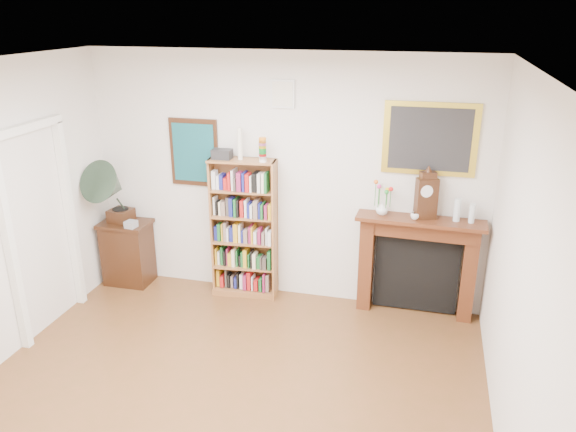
% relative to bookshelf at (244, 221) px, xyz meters
% --- Properties ---
extents(room, '(4.51, 5.01, 2.81)m').
position_rel_bookshelf_xyz_m(room, '(0.43, -2.34, 0.48)').
color(room, brown).
rests_on(room, ground).
extents(door_casing, '(0.08, 1.02, 2.17)m').
position_rel_bookshelf_xyz_m(door_casing, '(-1.77, -1.14, 0.35)').
color(door_casing, white).
rests_on(door_casing, left_wall).
extents(teal_poster, '(0.58, 0.04, 0.78)m').
position_rel_bookshelf_xyz_m(teal_poster, '(-0.62, 0.13, 0.73)').
color(teal_poster, black).
rests_on(teal_poster, back_wall).
extents(small_picture, '(0.26, 0.04, 0.30)m').
position_rel_bookshelf_xyz_m(small_picture, '(0.43, 0.13, 1.43)').
color(small_picture, white).
rests_on(small_picture, back_wall).
extents(gilt_painting, '(0.95, 0.04, 0.75)m').
position_rel_bookshelf_xyz_m(gilt_painting, '(1.98, 0.13, 1.03)').
color(gilt_painting, gold).
rests_on(gilt_painting, back_wall).
extents(bookshelf, '(0.78, 0.34, 1.89)m').
position_rel_bookshelf_xyz_m(bookshelf, '(0.00, 0.00, 0.00)').
color(bookshelf, brown).
rests_on(bookshelf, floor).
extents(side_cabinet, '(0.59, 0.43, 0.79)m').
position_rel_bookshelf_xyz_m(side_cabinet, '(-1.48, -0.08, -0.52)').
color(side_cabinet, black).
rests_on(side_cabinet, floor).
extents(fireplace, '(1.35, 0.36, 1.13)m').
position_rel_bookshelf_xyz_m(fireplace, '(1.96, 0.06, -0.25)').
color(fireplace, '#4A2611').
rests_on(fireplace, floor).
extents(gramophone, '(0.58, 0.69, 0.82)m').
position_rel_bookshelf_xyz_m(gramophone, '(-1.53, -0.20, 0.34)').
color(gramophone, black).
rests_on(gramophone, side_cabinet).
extents(cd_stack, '(0.14, 0.14, 0.08)m').
position_rel_bookshelf_xyz_m(cd_stack, '(-1.32, -0.21, -0.08)').
color(cd_stack, '#B5B6C2').
rests_on(cd_stack, side_cabinet).
extents(mantel_clock, '(0.25, 0.19, 0.50)m').
position_rel_bookshelf_xyz_m(mantel_clock, '(2.00, 0.02, 0.46)').
color(mantel_clock, black).
rests_on(mantel_clock, fireplace).
extents(flower_vase, '(0.14, 0.14, 0.14)m').
position_rel_bookshelf_xyz_m(flower_vase, '(1.55, 0.03, 0.29)').
color(flower_vase, silver).
rests_on(flower_vase, fireplace).
extents(teacup, '(0.13, 0.13, 0.08)m').
position_rel_bookshelf_xyz_m(teacup, '(1.90, -0.04, 0.25)').
color(teacup, silver).
rests_on(teacup, fireplace).
extents(bottle_left, '(0.07, 0.07, 0.24)m').
position_rel_bookshelf_xyz_m(bottle_left, '(2.32, 0.02, 0.34)').
color(bottle_left, silver).
rests_on(bottle_left, fireplace).
extents(bottle_right, '(0.06, 0.06, 0.20)m').
position_rel_bookshelf_xyz_m(bottle_right, '(2.46, 0.01, 0.32)').
color(bottle_right, silver).
rests_on(bottle_right, fireplace).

